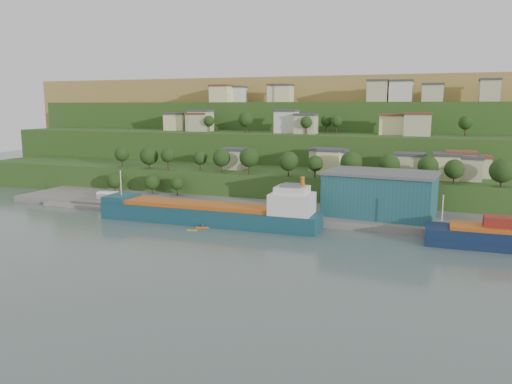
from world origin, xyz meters
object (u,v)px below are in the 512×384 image
at_px(kayak_orange, 202,227).
at_px(cargo_ship_near, 214,215).
at_px(warehouse, 380,193).
at_px(caravan, 108,196).

bearing_deg(kayak_orange, cargo_ship_near, 57.14).
distance_m(cargo_ship_near, kayak_orange, 6.17).
xyz_separation_m(warehouse, caravan, (-90.36, -5.25, -5.63)).
xyz_separation_m(warehouse, kayak_orange, (-45.06, -24.38, -8.16)).
bearing_deg(cargo_ship_near, warehouse, 22.38).
relative_size(cargo_ship_near, kayak_orange, 18.14).
distance_m(cargo_ship_near, caravan, 48.25).
bearing_deg(warehouse, cargo_ship_near, -151.32).
xyz_separation_m(cargo_ship_near, caravan, (-46.31, 13.54, 0.12)).
distance_m(warehouse, kayak_orange, 51.88).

